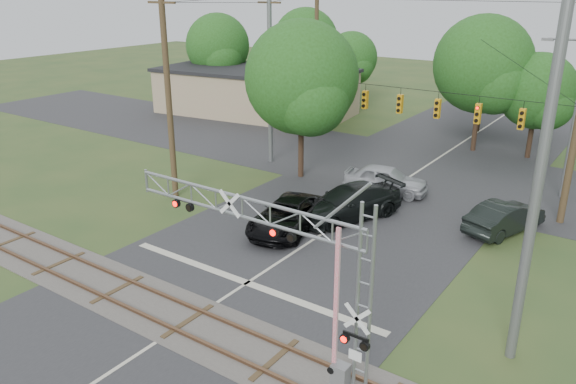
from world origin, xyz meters
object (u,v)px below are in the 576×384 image
Objects in this scene: crossing_gantry at (284,264)px; streetlight at (572,111)px; commercial_building at (256,91)px; traffic_signal_span at (415,98)px; pickup_black at (287,216)px; sedan_silver at (386,179)px; car_dark at (349,202)px.

streetlight is at bearing 79.97° from crossing_gantry.
commercial_building is (-24.75, 30.28, -1.83)m from crossing_gantry.
traffic_signal_span reaches higher than pickup_black.
pickup_black is at bearing -56.25° from commercial_building.
streetlight reaches higher than pickup_black.
crossing_gantry is 18.06m from sedan_silver.
sedan_silver is at bearing -148.75° from streetlight.
streetlight reaches higher than sedan_silver.
crossing_gantry is at bearing -100.03° from streetlight.
traffic_signal_span is 3.17× the size of car_dark.
traffic_signal_span is 1.00× the size of commercial_building.
car_dark is at bearing -130.93° from streetlight.
streetlight is at bearing -22.83° from commercial_building.
commercial_building is (-20.08, 13.12, 1.30)m from sedan_silver.
streetlight reaches higher than commercial_building.
sedan_silver is (-4.68, 17.16, -3.14)m from crossing_gantry.
commercial_building is at bearing 150.42° from traffic_signal_span.
crossing_gantry reaches higher than commercial_building.
crossing_gantry reaches higher than sedan_silver.
commercial_building is 29.93m from streetlight.
pickup_black is 0.29× the size of commercial_building.
car_dark is at bearing 50.31° from pickup_black.
streetlight is at bearing -69.58° from sedan_silver.
car_dark is 1.23× the size of sedan_silver.
car_dark is 0.66× the size of streetlight.
crossing_gantry is 39.15m from commercial_building.
sedan_silver is 10.98m from streetlight.
sedan_silver reaches higher than pickup_black.
sedan_silver is 0.54× the size of streetlight.
car_dark is at bearing 110.17° from crossing_gantry.
car_dark is 4.63m from sedan_silver.
sedan_silver is (-0.08, 4.63, -0.04)m from car_dark.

